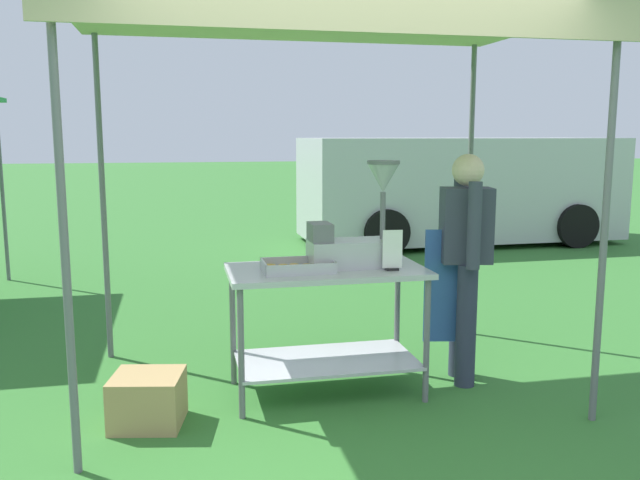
% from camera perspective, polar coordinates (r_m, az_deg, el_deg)
% --- Properties ---
extents(ground_plane, '(70.00, 70.00, 0.00)m').
position_cam_1_polar(ground_plane, '(9.14, -6.18, -1.99)').
color(ground_plane, '#33702D').
extents(stall_canopy, '(3.21, 2.06, 2.53)m').
position_cam_1_polar(stall_canopy, '(4.45, 0.29, 17.97)').
color(stall_canopy, slate).
rests_on(stall_canopy, ground).
extents(donut_cart, '(1.30, 0.69, 0.86)m').
position_cam_1_polar(donut_cart, '(4.45, 0.55, -5.46)').
color(donut_cart, '#B7B7BC').
rests_on(donut_cart, ground).
extents(donut_tray, '(0.45, 0.30, 0.07)m').
position_cam_1_polar(donut_tray, '(4.29, -1.95, -2.42)').
color(donut_tray, '#B7B7BC').
rests_on(donut_tray, donut_cart).
extents(donut_fryer, '(0.61, 0.28, 0.71)m').
position_cam_1_polar(donut_fryer, '(4.43, 3.07, 0.52)').
color(donut_fryer, '#B7B7BC').
rests_on(donut_fryer, donut_cart).
extents(menu_sign, '(0.13, 0.05, 0.27)m').
position_cam_1_polar(menu_sign, '(4.33, 6.24, -1.12)').
color(menu_sign, black).
rests_on(menu_sign, donut_cart).
extents(vendor, '(0.46, 0.54, 1.61)m').
position_cam_1_polar(vendor, '(4.72, 12.30, -1.35)').
color(vendor, '#2D3347').
rests_on(vendor, ground).
extents(supply_crate, '(0.48, 0.45, 0.31)m').
position_cam_1_polar(supply_crate, '(4.24, -14.59, -13.14)').
color(supply_crate, tan).
rests_on(supply_crate, ground).
extents(van_silver, '(5.05, 2.16, 1.69)m').
position_cam_1_polar(van_silver, '(11.06, 11.91, 4.37)').
color(van_silver, '#BCBCC1').
rests_on(van_silver, ground).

